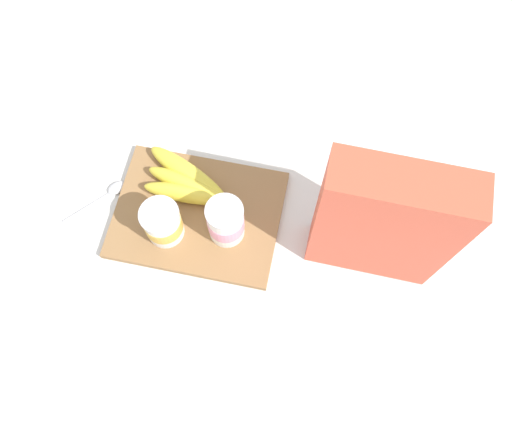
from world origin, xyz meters
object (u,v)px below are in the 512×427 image
Objects in this scene: yogurt_cup_back at (163,223)px; spoon at (104,196)px; cutting_board at (198,214)px; yogurt_cup_front at (226,222)px; banana_bunch at (187,183)px; cereal_box at (384,223)px.

yogurt_cup_back reaches higher than spoon.
cutting_board is 0.08m from yogurt_cup_back.
cutting_board is 0.09m from yogurt_cup_front.
spoon is at bearing -19.79° from yogurt_cup_back.
banana_bunch is (0.09, -0.07, -0.03)m from yogurt_cup_front.
cereal_box reaches higher than spoon.
yogurt_cup_back is at bearing 44.96° from cutting_board.
cutting_board is 1.01× the size of cereal_box.
banana_bunch is at bearing -38.21° from yogurt_cup_front.
cutting_board is 2.74× the size of spoon.
cereal_box is at bearing 178.47° from spoon.
yogurt_cup_front is 0.54× the size of banana_bunch.
spoon is (0.24, -0.03, -0.06)m from yogurt_cup_front.
yogurt_cup_back is 0.46× the size of banana_bunch.
yogurt_cup_front is at bearing 158.39° from cutting_board.
yogurt_cup_back is at bearing -173.38° from cereal_box.
banana_bunch is (0.03, -0.05, 0.02)m from cutting_board.
cutting_board is at bearing 121.79° from banana_bunch.
cereal_box reaches higher than cutting_board.
banana_bunch is (-0.02, -0.09, -0.02)m from yogurt_cup_back.
yogurt_cup_front is 0.88× the size of spoon.
spoon is at bearing 179.45° from cereal_box.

